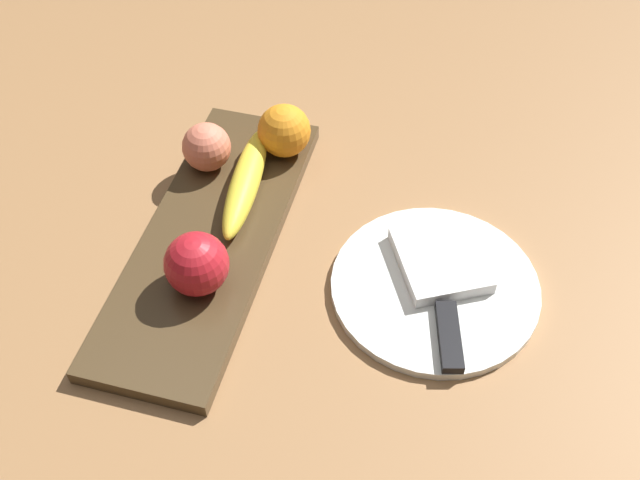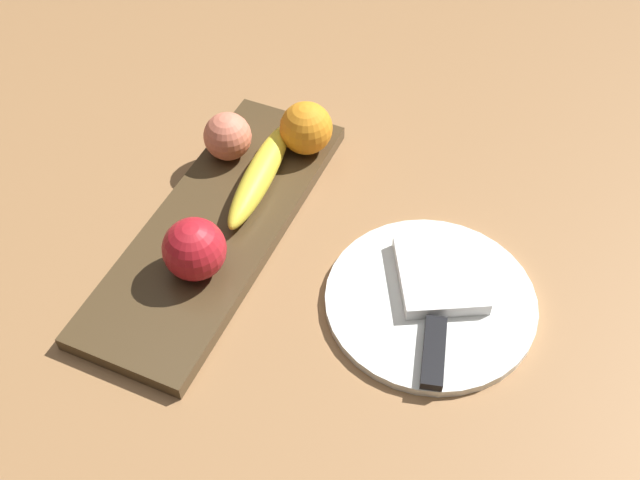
# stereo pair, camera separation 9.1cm
# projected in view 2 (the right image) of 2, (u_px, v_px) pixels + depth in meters

# --- Properties ---
(ground_plane) EXTENTS (2.40, 2.40, 0.00)m
(ground_plane) POSITION_uv_depth(u_px,v_px,m) (238.00, 213.00, 1.01)
(ground_plane) COLOR #966A41
(fruit_tray) EXTENTS (0.46, 0.16, 0.02)m
(fruit_tray) POSITION_uv_depth(u_px,v_px,m) (218.00, 226.00, 0.98)
(fruit_tray) COLOR #483620
(fruit_tray) RESTS_ON ground_plane
(apple) EXTENTS (0.08, 0.08, 0.08)m
(apple) POSITION_uv_depth(u_px,v_px,m) (194.00, 249.00, 0.90)
(apple) COLOR red
(apple) RESTS_ON fruit_tray
(banana) EXTENTS (0.20, 0.06, 0.04)m
(banana) POSITION_uv_depth(u_px,v_px,m) (260.00, 174.00, 1.00)
(banana) COLOR yellow
(banana) RESTS_ON fruit_tray
(orange_near_apple) EXTENTS (0.07, 0.07, 0.07)m
(orange_near_apple) POSITION_uv_depth(u_px,v_px,m) (306.00, 128.00, 1.04)
(orange_near_apple) COLOR orange
(orange_near_apple) RESTS_ON fruit_tray
(peach) EXTENTS (0.06, 0.06, 0.06)m
(peach) POSITION_uv_depth(u_px,v_px,m) (228.00, 136.00, 1.03)
(peach) COLOR #E07559
(peach) RESTS_ON fruit_tray
(dinner_plate) EXTENTS (0.25, 0.25, 0.01)m
(dinner_plate) POSITION_uv_depth(u_px,v_px,m) (430.00, 301.00, 0.91)
(dinner_plate) COLOR white
(dinner_plate) RESTS_ON ground_plane
(folded_napkin) EXTENTS (0.15, 0.14, 0.02)m
(folded_napkin) POSITION_uv_depth(u_px,v_px,m) (440.00, 274.00, 0.92)
(folded_napkin) COLOR white
(folded_napkin) RESTS_ON dinner_plate
(knife) EXTENTS (0.18, 0.07, 0.01)m
(knife) POSITION_uv_depth(u_px,v_px,m) (435.00, 341.00, 0.86)
(knife) COLOR silver
(knife) RESTS_ON dinner_plate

